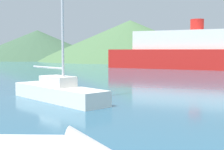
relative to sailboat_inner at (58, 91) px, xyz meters
name	(u,v)px	position (x,y,z in m)	size (l,w,h in m)	color
sailboat_inner	(58,91)	(0.00, 0.00, 0.00)	(6.18, 4.50, 8.59)	white
ferry_distant	(196,52)	(5.96, 30.72, 1.78)	(24.60, 11.29, 6.78)	red
hill_west	(38,45)	(-38.10, 64.63, 3.58)	(38.38, 38.38, 8.18)	#38563D
hill_central	(130,40)	(-11.01, 63.25, 4.54)	(47.00, 47.00, 10.10)	#476B42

